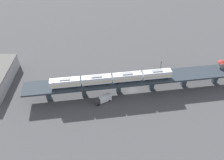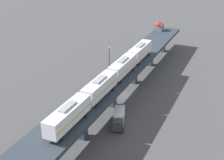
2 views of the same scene
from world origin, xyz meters
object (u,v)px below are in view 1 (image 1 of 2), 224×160
at_px(street_car_green, 175,74).
at_px(delivery_truck, 103,99).
at_px(street_lamp, 161,65).
at_px(street_car_blue, 156,74).
at_px(signal_hut, 222,64).
at_px(subway_train, 112,78).

bearing_deg(street_car_green, delivery_truck, 123.99).
bearing_deg(street_lamp, street_car_blue, 150.43).
distance_m(signal_hut, delivery_truck, 55.37).
bearing_deg(delivery_truck, subway_train, -33.92).
bearing_deg(subway_train, street_lamp, -48.09).
bearing_deg(delivery_truck, street_car_green, -56.01).
bearing_deg(street_lamp, delivery_truck, 134.23).
distance_m(subway_train, delivery_truck, 9.68).
bearing_deg(street_lamp, subway_train, 131.91).
height_order(signal_hut, street_car_blue, signal_hut).
height_order(subway_train, street_lamp, subway_train).
xyz_separation_m(street_car_blue, street_lamp, (3.45, -1.96, 3.17)).
bearing_deg(street_car_green, signal_hut, -88.14).
xyz_separation_m(subway_train, street_car_green, (16.62, -28.42, -8.72)).
distance_m(subway_train, street_car_green, 34.06).
xyz_separation_m(signal_hut, delivery_truck, (-21.89, 50.35, -7.15)).
xyz_separation_m(signal_hut, street_lamp, (1.77, 26.06, -4.81)).
bearing_deg(street_lamp, signal_hut, -93.88).
bearing_deg(street_car_green, street_car_blue, 96.62).
distance_m(street_car_green, delivery_truck, 38.06).
bearing_deg(signal_hut, subway_train, 110.05).
height_order(street_car_blue, delivery_truck, delivery_truck).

